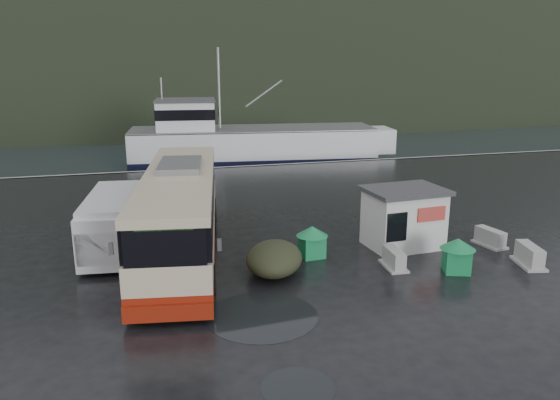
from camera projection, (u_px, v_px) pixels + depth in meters
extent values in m
plane|color=black|center=(278.00, 263.00, 22.13)|extent=(160.00, 160.00, 0.00)
cube|color=black|center=(159.00, 92.00, 125.02)|extent=(300.00, 180.00, 0.02)
cube|color=#999993|center=(212.00, 168.00, 40.84)|extent=(160.00, 0.60, 1.50)
ellipsoid|color=black|center=(168.00, 73.00, 258.39)|extent=(780.00, 540.00, 570.00)
cylinder|color=black|center=(262.00, 316.00, 17.65)|extent=(3.67, 3.67, 0.01)
cylinder|color=black|center=(298.00, 388.00, 13.84)|extent=(1.93, 1.93, 0.01)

